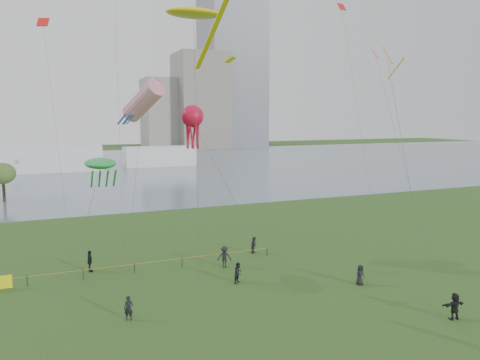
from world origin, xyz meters
name	(u,v)px	position (x,y,z in m)	size (l,w,h in m)	color
ground_plane	(307,341)	(0.00, 0.00, 0.00)	(400.00, 400.00, 0.00)	#1E3E13
lake	(103,167)	(0.00, 100.00, 0.02)	(400.00, 120.00, 0.08)	slate
tower	(232,3)	(62.00, 168.00, 60.00)	(24.00, 24.00, 120.00)	slate
building_mid	(201,101)	(46.00, 162.00, 19.00)	(20.00, 20.00, 38.00)	slate
building_low	(164,114)	(32.00, 168.00, 14.00)	(16.00, 18.00, 28.00)	gray
pavilion_left	(52,159)	(-12.00, 95.00, 3.00)	(22.00, 8.00, 6.00)	silver
pavilion_right	(160,156)	(14.00, 98.00, 2.50)	(18.00, 7.00, 5.00)	silver
fence	(54,276)	(-13.12, 15.61, 0.55)	(24.07, 0.07, 1.05)	black
spectator_a	(238,273)	(-0.05, 10.20, 0.81)	(0.78, 0.61, 1.61)	black
spectator_b	(224,257)	(0.27, 14.09, 0.91)	(1.18, 0.68, 1.82)	black
spectator_c	(90,261)	(-10.33, 17.29, 0.90)	(1.05, 0.44, 1.79)	black
spectator_d	(360,275)	(8.32, 6.30, 0.78)	(0.76, 0.50, 1.56)	black
spectator_e	(455,306)	(10.01, -1.04, 0.86)	(1.59, 0.51, 1.72)	black
spectator_f	(129,308)	(-8.92, 6.71, 0.78)	(0.57, 0.37, 1.56)	black
spectator_g	(254,245)	(4.35, 16.97, 0.78)	(0.76, 0.59, 1.56)	black
kite_stingray	(194,14)	(-1.67, 15.50, 20.79)	(4.58, 9.91, 21.25)	#3F3F42
kite_windsock	(144,101)	(-5.10, 19.66, 14.02)	(4.22, 5.27, 15.91)	#3F3F42
kite_creature	(100,164)	(-9.33, 15.97, 9.02)	(3.93, 4.63, 9.47)	#3F3F42
kite_octopus	(192,117)	(-0.93, 18.88, 12.60)	(5.49, 7.93, 13.71)	#3F3F42
kite_delta	(391,69)	(9.24, 4.90, 15.92)	(4.23, 10.10, 17.53)	#3F3F42
small_kites	(229,5)	(2.94, 19.78, 22.81)	(29.91, 10.42, 10.97)	red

